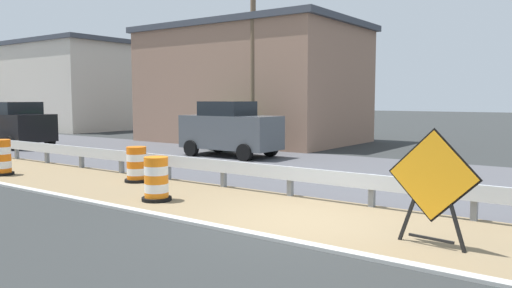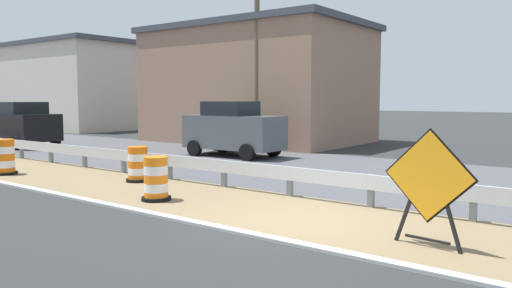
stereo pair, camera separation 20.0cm
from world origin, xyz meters
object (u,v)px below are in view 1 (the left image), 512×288
warning_sign_diamond (432,181)px  utility_pole_near (253,45)px  car_mid_far_lane (230,129)px  traffic_barrel_nearest (156,181)px  traffic_barrel_close (137,166)px  car_lead_near_lane (14,125)px  traffic_barrel_mid (2,159)px

warning_sign_diamond → utility_pole_near: size_ratio=0.21×
car_mid_far_lane → utility_pole_near: (2.71, 0.84, 3.57)m
warning_sign_diamond → car_mid_far_lane: bearing=-120.6°
car_mid_far_lane → traffic_barrel_nearest: bearing=-62.9°
warning_sign_diamond → utility_pole_near: bearing=-126.9°
traffic_barrel_close → utility_pole_near: bearing=15.7°
traffic_barrel_nearest → car_lead_near_lane: bearing=72.5°
traffic_barrel_close → car_lead_near_lane: size_ratio=0.23×
car_lead_near_lane → utility_pole_near: 11.92m
traffic_barrel_nearest → car_mid_far_lane: bearing=27.6°
utility_pole_near → car_lead_near_lane: bearing=120.4°
traffic_barrel_nearest → utility_pole_near: size_ratio=0.11×
traffic_barrel_nearest → car_mid_far_lane: 8.66m
traffic_barrel_close → car_lead_near_lane: 12.73m
warning_sign_diamond → traffic_barrel_mid: (-0.24, 12.62, -0.55)m
warning_sign_diamond → utility_pole_near: 15.40m
traffic_barrel_mid → utility_pole_near: (10.49, -1.72, 4.18)m
utility_pole_near → warning_sign_diamond: bearing=-133.2°
traffic_barrel_mid → car_lead_near_lane: size_ratio=0.26×
warning_sign_diamond → traffic_barrel_mid: size_ratio=1.74×
car_mid_far_lane → warning_sign_diamond: bearing=-37.4°
car_lead_near_lane → car_mid_far_lane: bearing=-165.1°
traffic_barrel_close → car_lead_near_lane: (3.17, 12.31, 0.63)m
warning_sign_diamond → car_mid_far_lane: size_ratio=0.46×
car_mid_far_lane → utility_pole_near: 4.56m
warning_sign_diamond → traffic_barrel_mid: bearing=-82.6°
traffic_barrel_nearest → car_mid_far_lane: (7.65, 4.00, 0.64)m
car_mid_far_lane → utility_pole_near: size_ratio=0.45×
traffic_barrel_nearest → car_mid_far_lane: size_ratio=0.25×
traffic_barrel_nearest → car_lead_near_lane: car_lead_near_lane is taller
traffic_barrel_close → utility_pole_near: utility_pole_near is taller
warning_sign_diamond → car_mid_far_lane: car_mid_far_lane is taller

